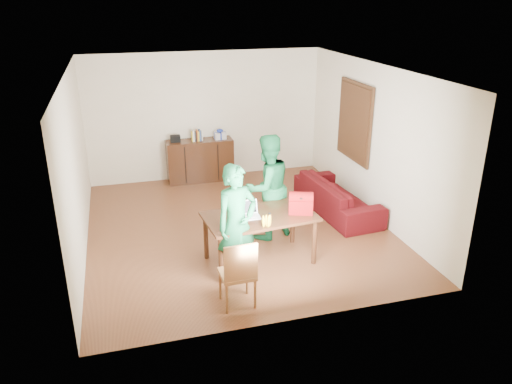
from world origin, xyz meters
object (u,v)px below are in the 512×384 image
object	(u,v)px
chair	(238,286)
person_near	(237,224)
laptop	(249,215)
sofa	(337,196)
red_bag	(301,205)
bottle	(269,219)
person_far	(267,187)
table	(260,221)

from	to	relation	value
chair	person_near	size ratio (longest dim) A/B	0.56
laptop	sofa	size ratio (longest dim) A/B	0.15
chair	red_bag	world-z (taller)	red_bag
chair	sofa	size ratio (longest dim) A/B	0.46
bottle	sofa	bearing A→B (deg)	42.85
person_far	red_bag	bearing A→B (deg)	88.52
table	person_far	xyz separation A→B (m)	(0.35, 0.77, 0.21)
person_far	red_bag	xyz separation A→B (m)	(0.26, -0.85, 0.01)
person_near	person_far	world-z (taller)	person_far
person_far	bottle	xyz separation A→B (m)	(-0.30, -1.11, -0.03)
table	person_near	xyz separation A→B (m)	(-0.44, -0.39, 0.19)
chair	bottle	distance (m)	1.09
chair	person_far	xyz separation A→B (m)	(0.94, 1.79, 0.60)
chair	laptop	bearing A→B (deg)	64.71
table	person_near	distance (m)	0.62
person_near	bottle	bearing A→B (deg)	-12.06
table	red_bag	xyz separation A→B (m)	(0.61, -0.08, 0.22)
person_near	chair	bearing A→B (deg)	-121.95
red_bag	sofa	distance (m)	2.03
table	chair	distance (m)	1.24
bottle	laptop	bearing A→B (deg)	124.90
chair	red_bag	xyz separation A→B (m)	(1.20, 0.94, 0.61)
chair	person_far	distance (m)	2.11
laptop	bottle	xyz separation A→B (m)	(0.21, -0.30, 0.05)
person_near	sofa	size ratio (longest dim) A/B	0.82
person_near	bottle	distance (m)	0.49
person_near	sofa	world-z (taller)	person_near
chair	person_far	bearing A→B (deg)	60.35
table	bottle	bearing A→B (deg)	-88.00
person_near	laptop	distance (m)	0.46
person_far	table	bearing A→B (deg)	47.17
bottle	sofa	size ratio (longest dim) A/B	0.09
person_far	laptop	distance (m)	0.96
person_near	red_bag	xyz separation A→B (m)	(1.05, 0.31, 0.03)
red_bag	laptop	bearing A→B (deg)	-163.51
laptop	sofa	bearing A→B (deg)	35.69
red_bag	chair	bearing A→B (deg)	-122.04
laptop	person_far	bearing A→B (deg)	58.71
red_bag	sofa	xyz separation A→B (m)	(1.29, 1.46, -0.58)
table	red_bag	distance (m)	0.65
person_far	sofa	bearing A→B (deg)	-177.19
laptop	sofa	distance (m)	2.55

